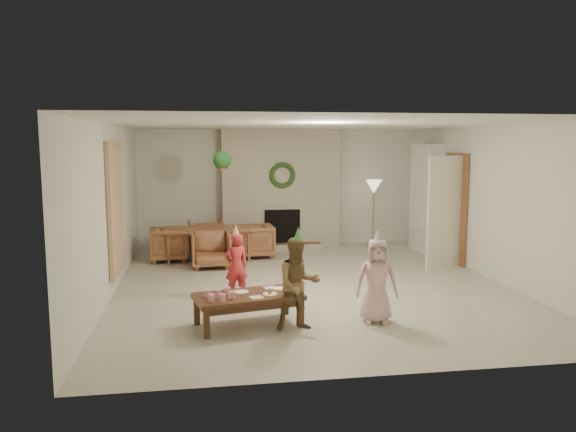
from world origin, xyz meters
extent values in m
plane|color=#B7B29E|center=(0.00, 0.00, 0.00)|extent=(7.00, 7.00, 0.00)
plane|color=white|center=(0.00, 0.00, 2.50)|extent=(7.00, 7.00, 0.00)
plane|color=silver|center=(0.00, 3.50, 1.25)|extent=(7.00, 0.00, 7.00)
plane|color=silver|center=(0.00, -3.50, 1.25)|extent=(7.00, 0.00, 7.00)
plane|color=silver|center=(-3.00, 0.00, 1.25)|extent=(0.00, 7.00, 7.00)
plane|color=silver|center=(3.00, 0.00, 1.25)|extent=(0.00, 7.00, 7.00)
cube|color=maroon|center=(0.00, 3.30, 1.25)|extent=(2.50, 0.40, 2.50)
cube|color=brown|center=(0.00, 2.95, 0.06)|extent=(1.60, 0.30, 0.12)
cube|color=black|center=(0.00, 3.12, 0.45)|extent=(0.75, 0.12, 0.75)
torus|color=#1E4018|center=(0.00, 3.07, 1.55)|extent=(0.54, 0.10, 0.54)
cylinder|color=gold|center=(1.96, 3.00, 0.01)|extent=(0.27, 0.27, 0.03)
cylinder|color=gold|center=(1.96, 3.00, 0.67)|extent=(0.03, 0.03, 1.29)
cone|color=beige|center=(1.96, 3.00, 1.29)|extent=(0.34, 0.34, 0.29)
cube|color=white|center=(2.84, 2.30, 1.10)|extent=(0.30, 1.00, 2.20)
cube|color=white|center=(2.82, 2.30, 0.45)|extent=(0.30, 0.92, 0.03)
cube|color=white|center=(2.82, 2.30, 0.85)|extent=(0.30, 0.92, 0.03)
cube|color=white|center=(2.82, 2.30, 1.25)|extent=(0.30, 0.92, 0.03)
cube|color=white|center=(2.82, 2.30, 1.65)|extent=(0.30, 0.92, 0.03)
cube|color=maroon|center=(2.80, 2.15, 0.59)|extent=(0.20, 0.40, 0.24)
cube|color=teal|center=(2.80, 2.35, 0.99)|extent=(0.20, 0.44, 0.24)
cube|color=gold|center=(2.80, 2.20, 1.38)|extent=(0.20, 0.36, 0.22)
cube|color=brown|center=(2.96, 1.20, 1.02)|extent=(0.05, 0.86, 2.04)
cube|color=beige|center=(2.58, 0.82, 1.00)|extent=(0.77, 0.32, 2.00)
cube|color=beige|center=(-2.96, 0.20, 1.25)|extent=(0.06, 1.20, 2.00)
imported|color=brown|center=(-1.57, 2.22, 0.29)|extent=(1.70, 1.01, 0.58)
imported|color=brown|center=(-1.53, 1.49, 0.32)|extent=(0.72, 0.74, 0.64)
imported|color=brown|center=(-1.61, 2.94, 0.32)|extent=(0.72, 0.74, 0.64)
imported|color=brown|center=(-2.29, 2.18, 0.32)|extent=(0.74, 0.72, 0.64)
imported|color=brown|center=(-0.66, 2.27, 0.32)|extent=(0.74, 0.72, 0.64)
cylinder|color=tan|center=(-1.30, 1.50, 2.15)|extent=(0.01, 0.01, 0.70)
cylinder|color=#9F3C33|center=(-1.30, 1.50, 1.80)|extent=(0.16, 0.16, 0.12)
sphere|color=#194D1D|center=(-1.30, 1.50, 1.92)|extent=(0.32, 0.32, 0.32)
cube|color=#4D2E19|center=(-1.14, -1.81, 0.37)|extent=(1.40, 0.90, 0.06)
cube|color=#4D2E19|center=(-1.14, -1.81, 0.30)|extent=(1.28, 0.79, 0.08)
cube|color=#4D2E19|center=(-1.65, -2.19, 0.17)|extent=(0.08, 0.08, 0.34)
cube|color=#4D2E19|center=(-0.51, -1.95, 0.17)|extent=(0.08, 0.08, 0.34)
cube|color=#4D2E19|center=(-1.77, -1.68, 0.17)|extent=(0.08, 0.08, 0.34)
cube|color=#4D2E19|center=(-0.62, -1.43, 0.17)|extent=(0.08, 0.08, 0.34)
cylinder|color=white|center=(-1.59, -2.06, 0.44)|extent=(0.08, 0.08, 0.09)
cylinder|color=white|center=(-1.63, -1.87, 0.44)|extent=(0.08, 0.08, 0.09)
cylinder|color=white|center=(-1.46, -2.09, 0.44)|extent=(0.08, 0.08, 0.09)
cylinder|color=white|center=(-1.51, -1.89, 0.44)|extent=(0.08, 0.08, 0.09)
cylinder|color=white|center=(-1.35, -1.98, 0.44)|extent=(0.08, 0.08, 0.09)
cylinder|color=white|center=(-1.39, -1.79, 0.44)|extent=(0.08, 0.08, 0.09)
cylinder|color=white|center=(-1.21, -1.71, 0.40)|extent=(0.21, 0.21, 0.01)
cylinder|color=white|center=(-0.88, -1.86, 0.40)|extent=(0.21, 0.21, 0.01)
cylinder|color=white|center=(-0.72, -1.62, 0.40)|extent=(0.21, 0.21, 0.01)
sphere|color=tan|center=(-0.88, -1.86, 0.44)|extent=(0.08, 0.08, 0.07)
cube|color=beige|center=(-1.05, -1.98, 0.40)|extent=(0.18, 0.18, 0.01)
cube|color=beige|center=(-0.84, -1.57, 0.40)|extent=(0.18, 0.18, 0.01)
imported|color=red|center=(-1.21, -0.59, 0.48)|extent=(0.40, 0.32, 0.95)
cone|color=#FBB853|center=(-1.21, -0.59, 0.99)|extent=(0.14, 0.14, 0.18)
imported|color=#9B402A|center=(-0.56, -2.04, 0.56)|extent=(0.59, 0.48, 1.12)
cone|color=#48A950|center=(-0.56, -2.04, 1.16)|extent=(0.16, 0.16, 0.18)
imported|color=beige|center=(0.45, -1.93, 0.53)|extent=(0.58, 0.43, 1.06)
cone|color=#BDBBC2|center=(0.45, -1.93, 1.10)|extent=(0.18, 0.18, 0.19)
camera|label=1|loc=(-1.68, -8.42, 2.24)|focal=34.79mm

